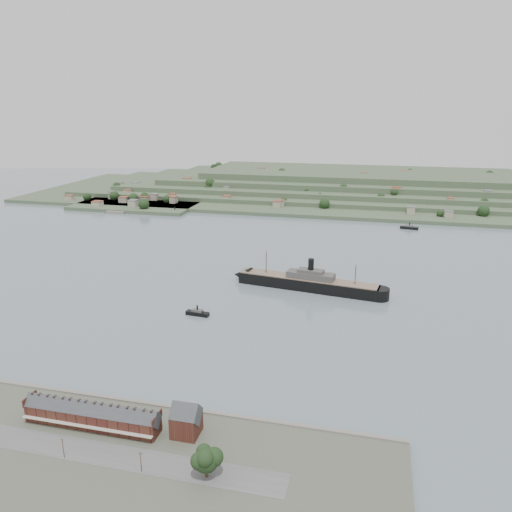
% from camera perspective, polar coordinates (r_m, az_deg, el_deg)
% --- Properties ---
extents(ground, '(1400.00, 1400.00, 0.00)m').
position_cam_1_polar(ground, '(350.63, -2.32, -3.55)').
color(ground, slate).
rests_on(ground, ground).
extents(near_shore, '(220.00, 80.00, 2.60)m').
position_cam_1_polar(near_shore, '(199.39, -18.43, -21.64)').
color(near_shore, '#4C5142').
rests_on(near_shore, ground).
extents(terrace_row, '(55.60, 9.80, 11.07)m').
position_cam_1_polar(terrace_row, '(213.27, -18.23, -16.89)').
color(terrace_row, '#491F1A').
rests_on(terrace_row, ground).
extents(gabled_building, '(10.40, 10.18, 14.09)m').
position_cam_1_polar(gabled_building, '(200.36, -7.99, -18.07)').
color(gabled_building, '#491F1A').
rests_on(gabled_building, ground).
extents(far_peninsula, '(760.00, 309.00, 30.00)m').
position_cam_1_polar(far_peninsula, '(719.96, 8.58, 7.89)').
color(far_peninsula, '#3B5236').
rests_on(far_peninsula, ground).
extents(steamship, '(111.05, 28.27, 26.71)m').
position_cam_1_polar(steamship, '(346.93, 5.48, -2.98)').
color(steamship, black).
rests_on(steamship, ground).
extents(tugboat, '(14.76, 5.18, 6.51)m').
position_cam_1_polar(tugboat, '(306.16, -6.71, -6.47)').
color(tugboat, black).
rests_on(tugboat, ground).
extents(ferry_west, '(20.03, 10.70, 7.24)m').
position_cam_1_polar(ferry_west, '(597.53, -9.25, 5.04)').
color(ferry_west, black).
rests_on(ferry_west, ground).
extents(ferry_east, '(18.61, 7.74, 6.77)m').
position_cam_1_polar(ferry_east, '(536.37, 17.11, 3.14)').
color(ferry_east, black).
rests_on(ferry_east, ground).
extents(fig_tree, '(10.61, 9.19, 11.84)m').
position_cam_1_polar(fig_tree, '(180.20, -5.67, -22.14)').
color(fig_tree, '#432C1F').
rests_on(fig_tree, ground).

